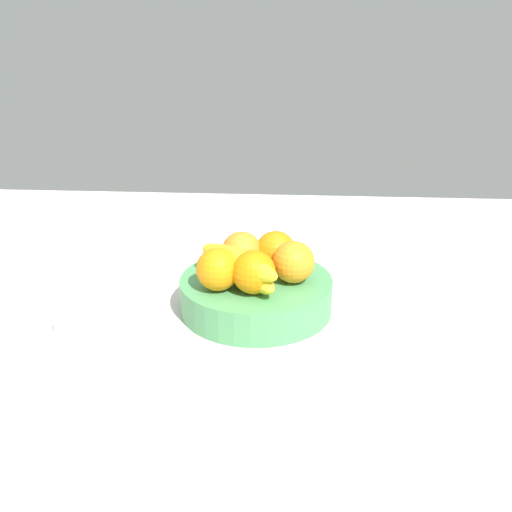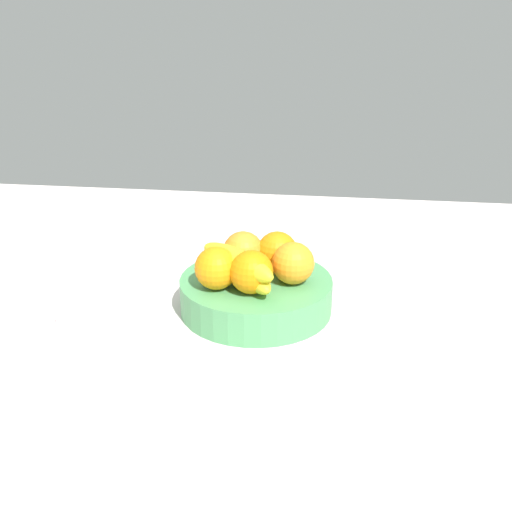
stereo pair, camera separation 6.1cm
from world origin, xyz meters
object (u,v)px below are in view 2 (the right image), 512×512
at_px(orange_back_left, 251,272).
at_px(orange_back_right, 293,263).
at_px(banana_bunch, 241,267).
at_px(orange_center, 216,268).
at_px(orange_front_left, 277,252).
at_px(jar_lid, 78,316).
at_px(orange_front_right, 241,251).
at_px(fruit_bowl, 256,294).

xyz_separation_m(orange_back_left, orange_back_right, (0.06, 0.04, 0.00)).
bearing_deg(banana_bunch, orange_back_left, -52.43).
bearing_deg(orange_back_left, orange_center, 172.42).
relative_size(orange_front_left, jar_lid, 0.94).
xyz_separation_m(orange_front_right, orange_center, (-0.03, -0.07, 0.00)).
bearing_deg(orange_back_left, banana_bunch, 127.57).
height_order(orange_center, orange_back_right, same).
xyz_separation_m(fruit_bowl, orange_front_left, (0.03, 0.04, 0.06)).
bearing_deg(fruit_bowl, jar_lid, -164.63).
xyz_separation_m(orange_center, orange_back_right, (0.12, 0.04, 0.00)).
relative_size(fruit_bowl, orange_center, 3.68).
distance_m(orange_back_right, jar_lid, 0.36).
height_order(banana_bunch, jar_lid, banana_bunch).
distance_m(orange_front_right, banana_bunch, 0.06).
distance_m(banana_bunch, jar_lid, 0.28).
bearing_deg(orange_back_left, jar_lid, -174.76).
bearing_deg(banana_bunch, jar_lid, -168.72).
bearing_deg(orange_front_left, jar_lid, -159.56).
distance_m(orange_front_left, orange_center, 0.12).
height_order(orange_front_left, orange_front_right, same).
bearing_deg(orange_back_right, orange_center, -162.71).
relative_size(orange_front_right, orange_center, 1.00).
bearing_deg(orange_back_right, orange_front_left, 123.84).
distance_m(orange_front_left, jar_lid, 0.34).
bearing_deg(orange_front_right, orange_center, -109.40).
bearing_deg(fruit_bowl, orange_front_left, 51.84).
distance_m(orange_center, orange_back_left, 0.06).
height_order(orange_back_left, banana_bunch, orange_back_left).
bearing_deg(orange_front_right, orange_front_left, 6.75).
distance_m(fruit_bowl, orange_front_right, 0.08).
relative_size(orange_back_left, orange_back_right, 1.00).
relative_size(fruit_bowl, orange_front_right, 3.68).
xyz_separation_m(orange_front_right, banana_bunch, (0.01, -0.06, -0.00)).
bearing_deg(jar_lid, orange_center, 8.46).
relative_size(orange_back_right, banana_bunch, 0.41).
height_order(fruit_bowl, orange_back_right, orange_back_right).
bearing_deg(orange_back_right, orange_front_right, 157.10).
bearing_deg(banana_bunch, fruit_bowl, 51.33).
xyz_separation_m(orange_front_left, orange_front_right, (-0.06, -0.01, 0.00)).
xyz_separation_m(fruit_bowl, orange_back_left, (-0.00, -0.05, 0.06)).
distance_m(fruit_bowl, banana_bunch, 0.07).
bearing_deg(orange_back_right, orange_back_left, -144.09).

